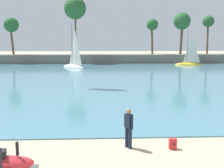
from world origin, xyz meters
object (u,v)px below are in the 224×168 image
at_px(backpack_near_kite, 173,144).
at_px(sailboat_toward_headland, 189,62).
at_px(person_at_waterline, 129,127).
at_px(sailboat_near_shore, 74,63).

height_order(backpack_near_kite, sailboat_toward_headland, sailboat_toward_headland).
distance_m(person_at_waterline, backpack_near_kite, 1.95).
height_order(person_at_waterline, backpack_near_kite, person_at_waterline).
xyz_separation_m(backpack_near_kite, sailboat_toward_headland, (13.89, 41.53, 0.49)).
xyz_separation_m(person_at_waterline, sailboat_near_shore, (-5.40, 36.97, -0.12)).
bearing_deg(sailboat_near_shore, person_at_waterline, -81.68).
relative_size(sailboat_near_shore, sailboat_toward_headland, 1.12).
relative_size(backpack_near_kite, sailboat_near_shore, 0.06).
bearing_deg(backpack_near_kite, person_at_waterline, 173.07).
bearing_deg(sailboat_near_shore, sailboat_toward_headland, 11.62).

